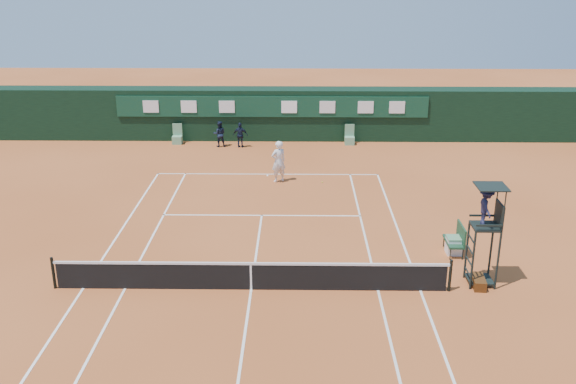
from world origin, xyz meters
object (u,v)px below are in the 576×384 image
object	(u,v)px
tennis_net	(251,275)
player_bench	(457,238)
cooler	(454,245)
player	(278,161)
umpire_chair	(486,214)

from	to	relation	value
tennis_net	player_bench	bearing A→B (deg)	21.50
cooler	player	size ratio (longest dim) A/B	0.32
cooler	player	distance (m)	10.37
tennis_net	player	xyz separation A→B (m)	(0.58, 10.79, 0.50)
cooler	umpire_chair	bearing A→B (deg)	-82.31
umpire_chair	player_bench	xyz separation A→B (m)	(-0.23, 2.32, -1.86)
tennis_net	cooler	size ratio (longest dim) A/B	20.00
player_bench	player	xyz separation A→B (m)	(-6.70, 7.92, 0.42)
player_bench	cooler	bearing A→B (deg)	-160.27
tennis_net	player	bearing A→B (deg)	86.92
umpire_chair	cooler	size ratio (longest dim) A/B	5.30
umpire_chair	cooler	bearing A→B (deg)	97.69
tennis_net	umpire_chair	bearing A→B (deg)	4.14
player_bench	cooler	world-z (taller)	player_bench
umpire_chair	player	size ratio (longest dim) A/B	1.69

